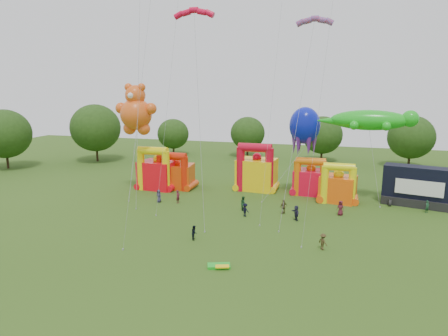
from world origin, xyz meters
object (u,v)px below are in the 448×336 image
(bouncy_castle_2, at_px, (256,172))
(stage_trailer, at_px, (417,187))
(bouncy_castle_0, at_px, (157,172))
(spectator_0, at_px, (159,196))
(octopus_kite, at_px, (291,158))
(spectator_4, at_px, (284,207))
(teddy_bear_kite, at_px, (135,128))
(gecko_kite, at_px, (371,137))

(bouncy_castle_2, height_order, stage_trailer, bouncy_castle_2)
(bouncy_castle_0, height_order, spectator_0, bouncy_castle_0)
(octopus_kite, relative_size, spectator_4, 7.04)
(octopus_kite, bearing_deg, spectator_0, -155.84)
(bouncy_castle_2, distance_m, teddy_bear_kite, 19.32)
(octopus_kite, distance_m, spectator_4, 9.35)
(gecko_kite, xyz_separation_m, spectator_4, (-10.38, -8.38, -8.11))
(bouncy_castle_0, xyz_separation_m, bouncy_castle_2, (14.95, 3.63, 0.23))
(gecko_kite, xyz_separation_m, octopus_kite, (-10.53, -0.38, -3.27))
(octopus_kite, bearing_deg, bouncy_castle_2, 153.04)
(bouncy_castle_0, bearing_deg, spectator_4, -19.21)
(teddy_bear_kite, bearing_deg, spectator_4, -10.09)
(bouncy_castle_0, height_order, gecko_kite, gecko_kite)
(bouncy_castle_0, relative_size, spectator_4, 3.69)
(teddy_bear_kite, xyz_separation_m, spectator_4, (22.35, -3.98, -8.84))
(stage_trailer, xyz_separation_m, gecko_kite, (-6.22, -0.22, 6.45))
(bouncy_castle_0, height_order, spectator_4, bouncy_castle_0)
(bouncy_castle_0, xyz_separation_m, spectator_0, (3.42, -6.84, -1.68))
(stage_trailer, distance_m, spectator_0, 34.84)
(bouncy_castle_0, height_order, stage_trailer, bouncy_castle_0)
(bouncy_castle_0, distance_m, gecko_kite, 31.69)
(stage_trailer, height_order, octopus_kite, octopus_kite)
(octopus_kite, xyz_separation_m, spectator_0, (-17.06, -7.65, -4.86))
(octopus_kite, bearing_deg, stage_trailer, 2.03)
(spectator_0, bearing_deg, bouncy_castle_0, 138.93)
(spectator_4, bearing_deg, bouncy_castle_0, -64.41)
(gecko_kite, bearing_deg, stage_trailer, 2.00)
(stage_trailer, relative_size, gecko_kite, 0.67)
(stage_trailer, height_order, spectator_0, stage_trailer)
(spectator_0, bearing_deg, spectator_4, 21.20)
(teddy_bear_kite, relative_size, octopus_kite, 1.25)
(stage_trailer, xyz_separation_m, spectator_0, (-33.81, -8.25, -1.68))
(stage_trailer, bearing_deg, gecko_kite, -178.00)
(teddy_bear_kite, relative_size, spectator_4, 8.83)
(bouncy_castle_0, relative_size, spectator_0, 3.80)
(teddy_bear_kite, distance_m, spectator_0, 10.88)
(bouncy_castle_2, height_order, octopus_kite, octopus_kite)
(gecko_kite, height_order, spectator_0, gecko_kite)
(spectator_0, height_order, spectator_4, spectator_4)
(stage_trailer, bearing_deg, teddy_bear_kite, -173.24)
(gecko_kite, relative_size, spectator_0, 7.47)
(octopus_kite, bearing_deg, teddy_bear_kite, -169.73)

